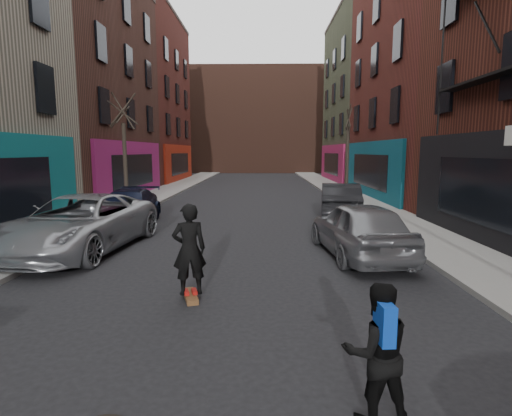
{
  "coord_description": "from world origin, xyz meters",
  "views": [
    {
      "loc": [
        0.73,
        -2.07,
        2.91
      ],
      "look_at": [
        0.57,
        7.1,
        1.6
      ],
      "focal_mm": 28.0,
      "sensor_mm": 36.0,
      "label": 1
    }
  ],
  "objects_px": {
    "parked_right_end": "(340,200)",
    "pedestrian": "(377,351)",
    "tree_right_far": "(348,141)",
    "skateboard": "(190,296)",
    "parked_left_end": "(128,208)",
    "parked_left_far": "(81,223)",
    "tree_left_far": "(124,142)",
    "skateboarder": "(189,249)",
    "parked_right_far": "(359,229)"
  },
  "relations": [
    {
      "from": "tree_right_far",
      "to": "pedestrian",
      "type": "xyz_separation_m",
      "value": [
        -4.24,
        -22.04,
        -2.74
      ]
    },
    {
      "from": "tree_right_far",
      "to": "pedestrian",
      "type": "relative_size",
      "value": 4.38
    },
    {
      "from": "tree_left_far",
      "to": "skateboarder",
      "type": "bearing_deg",
      "value": -66.24
    },
    {
      "from": "parked_left_far",
      "to": "parked_right_end",
      "type": "height_order",
      "value": "parked_left_far"
    },
    {
      "from": "parked_right_far",
      "to": "skateboard",
      "type": "xyz_separation_m",
      "value": [
        -4.11,
        -3.32,
        -0.73
      ]
    },
    {
      "from": "parked_right_end",
      "to": "tree_left_far",
      "type": "bearing_deg",
      "value": -5.17
    },
    {
      "from": "parked_left_end",
      "to": "tree_right_far",
      "type": "bearing_deg",
      "value": 40.74
    },
    {
      "from": "skateboard",
      "to": "skateboarder",
      "type": "xyz_separation_m",
      "value": [
        0.0,
        0.0,
        0.96
      ]
    },
    {
      "from": "parked_left_far",
      "to": "skateboarder",
      "type": "bearing_deg",
      "value": -38.41
    },
    {
      "from": "parked_right_end",
      "to": "skateboarder",
      "type": "xyz_separation_m",
      "value": [
        -4.87,
        -10.08,
        0.25
      ]
    },
    {
      "from": "parked_right_end",
      "to": "skateboarder",
      "type": "bearing_deg",
      "value": 72.08
    },
    {
      "from": "tree_left_far",
      "to": "parked_left_far",
      "type": "xyz_separation_m",
      "value": [
        1.6,
        -8.68,
        -2.56
      ]
    },
    {
      "from": "skateboard",
      "to": "tree_right_far",
      "type": "bearing_deg",
      "value": 51.92
    },
    {
      "from": "parked_left_far",
      "to": "pedestrian",
      "type": "xyz_separation_m",
      "value": [
        6.56,
        -7.36,
        -0.03
      ]
    },
    {
      "from": "parked_left_far",
      "to": "skateboard",
      "type": "height_order",
      "value": "parked_left_far"
    },
    {
      "from": "parked_right_far",
      "to": "skateboard",
      "type": "relative_size",
      "value": 5.76
    },
    {
      "from": "parked_right_far",
      "to": "pedestrian",
      "type": "distance_m",
      "value": 7.03
    },
    {
      "from": "parked_left_end",
      "to": "pedestrian",
      "type": "distance_m",
      "value": 13.18
    },
    {
      "from": "pedestrian",
      "to": "parked_left_end",
      "type": "bearing_deg",
      "value": -64.36
    },
    {
      "from": "parked_left_far",
      "to": "skateboarder",
      "type": "xyz_separation_m",
      "value": [
        3.89,
        -3.81,
        0.19
      ]
    },
    {
      "from": "parked_left_end",
      "to": "parked_left_far",
      "type": "bearing_deg",
      "value": -93.74
    },
    {
      "from": "parked_left_far",
      "to": "tree_left_far",
      "type": "bearing_deg",
      "value": 106.38
    },
    {
      "from": "skateboard",
      "to": "pedestrian",
      "type": "relative_size",
      "value": 0.52
    },
    {
      "from": "parked_right_end",
      "to": "skateboarder",
      "type": "distance_m",
      "value": 11.2
    },
    {
      "from": "parked_left_end",
      "to": "parked_right_end",
      "type": "height_order",
      "value": "parked_right_end"
    },
    {
      "from": "tree_left_far",
      "to": "parked_left_end",
      "type": "bearing_deg",
      "value": -70.83
    },
    {
      "from": "parked_right_far",
      "to": "parked_right_end",
      "type": "height_order",
      "value": "parked_right_far"
    },
    {
      "from": "tree_left_far",
      "to": "parked_right_far",
      "type": "bearing_deg",
      "value": -43.68
    },
    {
      "from": "parked_right_end",
      "to": "skateboarder",
      "type": "height_order",
      "value": "skateboarder"
    },
    {
      "from": "parked_right_far",
      "to": "skateboarder",
      "type": "relative_size",
      "value": 2.54
    },
    {
      "from": "tree_left_far",
      "to": "tree_right_far",
      "type": "height_order",
      "value": "tree_right_far"
    },
    {
      "from": "skateboarder",
      "to": "parked_left_end",
      "type": "bearing_deg",
      "value": -81.29
    },
    {
      "from": "parked_left_far",
      "to": "skateboarder",
      "type": "height_order",
      "value": "skateboarder"
    },
    {
      "from": "parked_right_end",
      "to": "pedestrian",
      "type": "relative_size",
      "value": 2.96
    },
    {
      "from": "skateboarder",
      "to": "tree_right_far",
      "type": "bearing_deg",
      "value": -128.08
    },
    {
      "from": "skateboard",
      "to": "pedestrian",
      "type": "bearing_deg",
      "value": -70.8
    },
    {
      "from": "parked_left_end",
      "to": "parked_right_end",
      "type": "relative_size",
      "value": 1.05
    },
    {
      "from": "tree_left_far",
      "to": "parked_right_far",
      "type": "distance_m",
      "value": 13.52
    },
    {
      "from": "parked_left_end",
      "to": "pedestrian",
      "type": "height_order",
      "value": "pedestrian"
    },
    {
      "from": "parked_left_end",
      "to": "parked_right_far",
      "type": "bearing_deg",
      "value": -33.44
    },
    {
      "from": "parked_left_far",
      "to": "parked_right_end",
      "type": "distance_m",
      "value": 10.78
    },
    {
      "from": "parked_left_end",
      "to": "parked_right_far",
      "type": "relative_size",
      "value": 1.05
    },
    {
      "from": "tree_left_far",
      "to": "skateboard",
      "type": "height_order",
      "value": "tree_left_far"
    },
    {
      "from": "parked_left_end",
      "to": "skateboarder",
      "type": "bearing_deg",
      "value": -67.44
    },
    {
      "from": "parked_right_end",
      "to": "parked_right_far",
      "type": "bearing_deg",
      "value": 91.42
    },
    {
      "from": "tree_right_far",
      "to": "parked_left_end",
      "type": "distance_m",
      "value": 15.4
    },
    {
      "from": "parked_left_far",
      "to": "skateboard",
      "type": "distance_m",
      "value": 5.5
    },
    {
      "from": "parked_left_end",
      "to": "tree_left_far",
      "type": "bearing_deg",
      "value": 105.43
    },
    {
      "from": "skateboarder",
      "to": "pedestrian",
      "type": "height_order",
      "value": "skateboarder"
    },
    {
      "from": "skateboard",
      "to": "skateboarder",
      "type": "distance_m",
      "value": 0.96
    }
  ]
}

